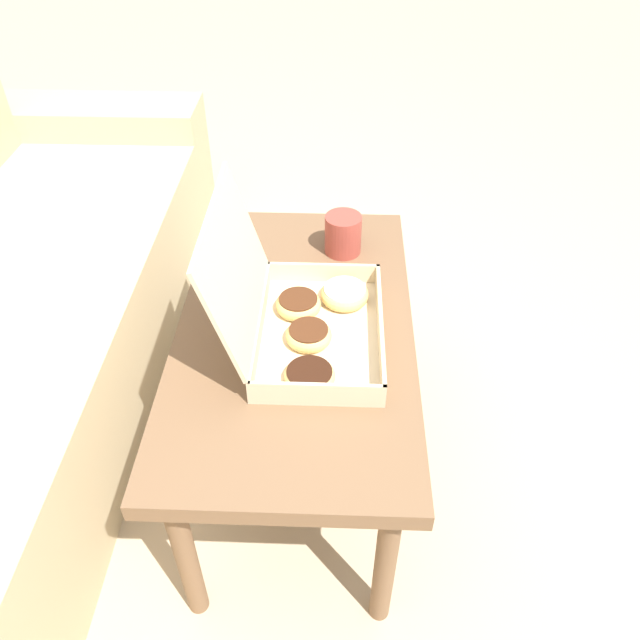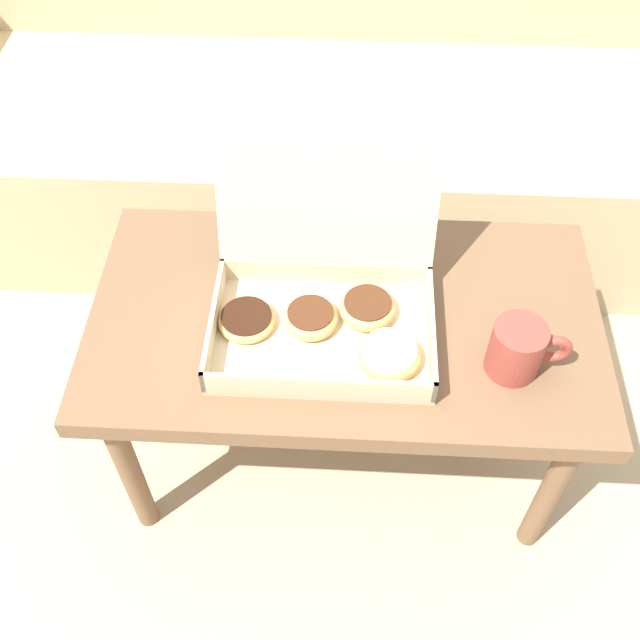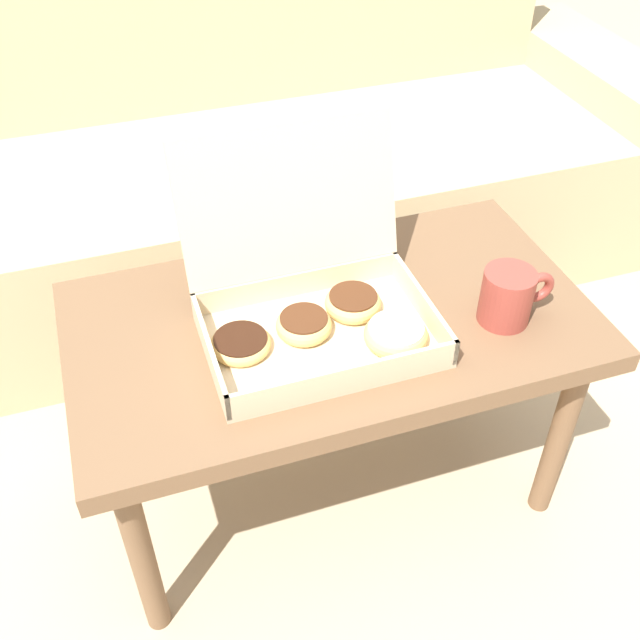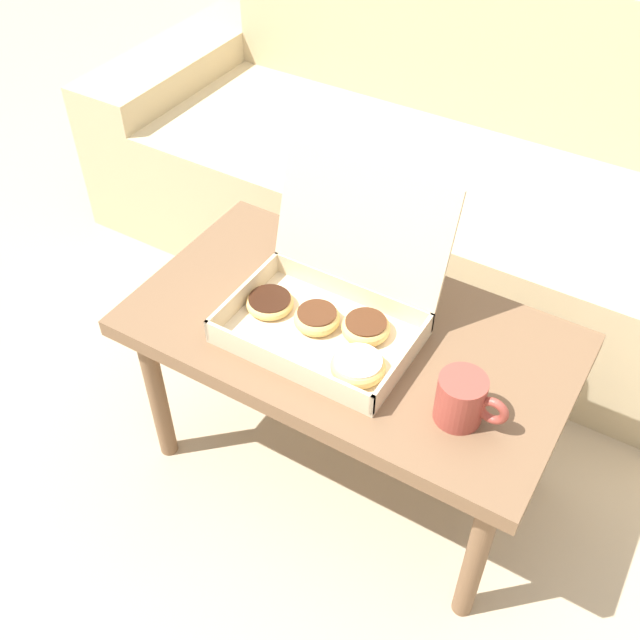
% 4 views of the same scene
% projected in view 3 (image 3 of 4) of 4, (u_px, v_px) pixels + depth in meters
% --- Properties ---
extents(ground_plane, '(12.00, 12.00, 0.00)m').
position_uv_depth(ground_plane, '(318.00, 454.00, 1.71)').
color(ground_plane, tan).
extents(couch, '(2.52, 0.82, 0.86)m').
position_uv_depth(couch, '(226.00, 172.00, 2.10)').
color(couch, tan).
rests_on(couch, ground_plane).
extents(coffee_table, '(0.93, 0.52, 0.48)m').
position_uv_depth(coffee_table, '(331.00, 340.00, 1.37)').
color(coffee_table, brown).
rests_on(coffee_table, ground_plane).
extents(pastry_box, '(0.39, 0.34, 0.31)m').
position_uv_depth(pastry_box, '(319.00, 303.00, 1.28)').
color(pastry_box, beige).
rests_on(pastry_box, coffee_table).
extents(coffee_mug, '(0.14, 0.09, 0.10)m').
position_uv_depth(coffee_mug, '(509.00, 296.00, 1.30)').
color(coffee_mug, '#993D33').
rests_on(coffee_mug, coffee_table).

